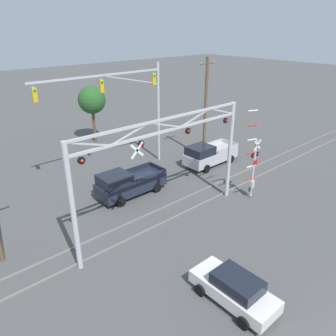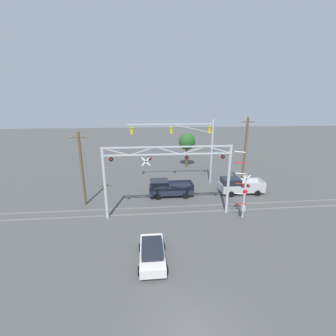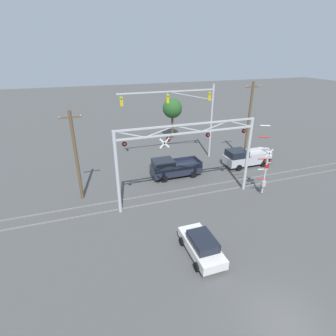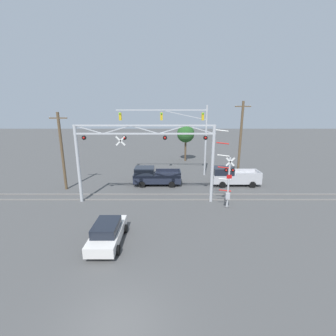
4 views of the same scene
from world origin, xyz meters
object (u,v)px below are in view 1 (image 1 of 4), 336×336
at_px(sedan_waiting, 234,289).
at_px(crossing_gantry, 166,158).
at_px(pickup_truck_following, 209,154).
at_px(background_tree_beyond_span, 92,100).
at_px(utility_pole_right, 205,108).
at_px(crossing_signal_mast, 253,168).
at_px(traffic_signal_span, 134,99).
at_px(pickup_truck_lead, 128,183).

bearing_deg(sedan_waiting, crossing_gantry, 75.28).
relative_size(pickup_truck_following, background_tree_beyond_span, 0.89).
height_order(crossing_gantry, utility_pole_right, utility_pole_right).
relative_size(crossing_signal_mast, traffic_signal_span, 0.60).
bearing_deg(crossing_gantry, crossing_signal_mast, -10.67).
relative_size(traffic_signal_span, pickup_truck_following, 2.12).
bearing_deg(crossing_gantry, utility_pole_right, 31.78).
xyz_separation_m(traffic_signal_span, pickup_truck_lead, (-3.69, -3.99, -5.19)).
xyz_separation_m(sedan_waiting, utility_pole_right, (12.36, 13.44, 4.07)).
bearing_deg(utility_pole_right, background_tree_beyond_span, 116.61).
bearing_deg(sedan_waiting, pickup_truck_following, 46.25).
distance_m(crossing_signal_mast, traffic_signal_span, 11.36).
bearing_deg(crossing_signal_mast, utility_pole_right, 66.85).
distance_m(traffic_signal_span, pickup_truck_following, 8.42).
bearing_deg(crossing_gantry, pickup_truck_lead, 83.81).
xyz_separation_m(pickup_truck_lead, utility_pole_right, (10.02, 1.60, 3.82)).
distance_m(crossing_gantry, background_tree_beyond_span, 18.32).
relative_size(pickup_truck_lead, background_tree_beyond_span, 0.88).
distance_m(sedan_waiting, utility_pole_right, 18.71).
height_order(pickup_truck_following, background_tree_beyond_span, background_tree_beyond_span).
bearing_deg(traffic_signal_span, sedan_waiting, -110.87).
bearing_deg(traffic_signal_span, utility_pole_right, -20.73).
relative_size(pickup_truck_lead, pickup_truck_following, 0.99).
xyz_separation_m(pickup_truck_lead, pickup_truck_following, (8.94, -0.05, 0.00)).
relative_size(sedan_waiting, utility_pole_right, 0.45).
xyz_separation_m(pickup_truck_lead, sedan_waiting, (-2.35, -11.84, -0.24)).
xyz_separation_m(pickup_truck_lead, background_tree_beyond_span, (4.46, 12.69, 3.55)).
distance_m(pickup_truck_following, background_tree_beyond_span, 13.95).
relative_size(crossing_gantry, utility_pole_right, 1.33).
xyz_separation_m(crossing_signal_mast, pickup_truck_lead, (-6.64, 6.29, -1.37)).
bearing_deg(sedan_waiting, pickup_truck_lead, 78.78).
xyz_separation_m(crossing_signal_mast, sedan_waiting, (-8.99, -5.54, -1.62)).
height_order(traffic_signal_span, sedan_waiting, traffic_signal_span).
relative_size(traffic_signal_span, utility_pole_right, 1.22).
height_order(crossing_gantry, pickup_truck_following, crossing_gantry).
xyz_separation_m(crossing_gantry, utility_pole_right, (10.55, 6.54, 0.15)).
bearing_deg(background_tree_beyond_span, pickup_truck_following, -70.61).
height_order(traffic_signal_span, utility_pole_right, utility_pole_right).
distance_m(pickup_truck_lead, sedan_waiting, 12.07).
bearing_deg(background_tree_beyond_span, crossing_gantry, -105.82).
height_order(crossing_signal_mast, background_tree_beyond_span, crossing_signal_mast).
bearing_deg(traffic_signal_span, crossing_signal_mast, -73.97).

